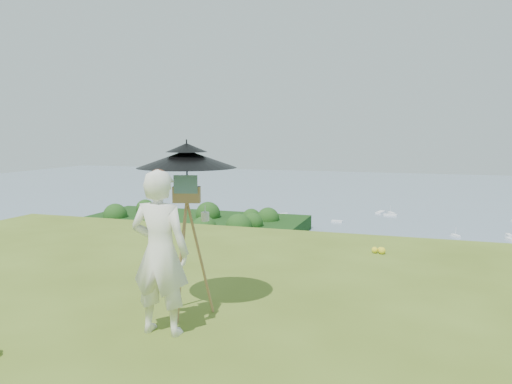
% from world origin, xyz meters
% --- Properties ---
extents(ground, '(14.00, 14.00, 0.00)m').
position_xyz_m(ground, '(0.00, 0.00, 0.00)').
color(ground, '#556B1E').
rests_on(ground, ground).
extents(shoreline_tier, '(170.00, 28.00, 8.00)m').
position_xyz_m(shoreline_tier, '(0.00, 75.00, -36.00)').
color(shoreline_tier, '#6F6759').
rests_on(shoreline_tier, bay_water).
extents(bay_water, '(700.00, 700.00, 0.00)m').
position_xyz_m(bay_water, '(0.00, 240.00, -34.00)').
color(bay_water, '#7690A9').
rests_on(bay_water, ground).
extents(peninsula, '(90.00, 60.00, 12.00)m').
position_xyz_m(peninsula, '(-75.00, 155.00, -29.00)').
color(peninsula, '#14340E').
rests_on(peninsula, bay_water).
extents(slope_trees, '(110.00, 50.00, 6.00)m').
position_xyz_m(slope_trees, '(0.00, 35.00, -15.00)').
color(slope_trees, '#1E4514').
rests_on(slope_trees, forest_slope).
extents(harbor_town, '(110.00, 22.00, 5.00)m').
position_xyz_m(harbor_town, '(0.00, 75.00, -29.50)').
color(harbor_town, beige).
rests_on(harbor_town, shoreline_tier).
extents(moored_boats, '(140.00, 140.00, 0.70)m').
position_xyz_m(moored_boats, '(-12.50, 161.00, -33.65)').
color(moored_boats, white).
rests_on(moored_boats, bay_water).
extents(wildflowers, '(10.00, 10.50, 0.12)m').
position_xyz_m(wildflowers, '(0.00, 0.25, 0.06)').
color(wildflowers, yellow).
rests_on(wildflowers, ground).
extents(painter, '(0.68, 0.46, 1.81)m').
position_xyz_m(painter, '(0.33, 0.86, 0.90)').
color(painter, white).
rests_on(painter, ground).
extents(field_easel, '(0.80, 0.80, 1.70)m').
position_xyz_m(field_easel, '(0.36, 1.48, 0.85)').
color(field_easel, '#AD7848').
rests_on(field_easel, ground).
extents(sun_umbrella, '(1.20, 1.20, 0.72)m').
position_xyz_m(sun_umbrella, '(0.36, 1.50, 1.76)').
color(sun_umbrella, black).
rests_on(sun_umbrella, field_easel).
extents(painter_cap, '(0.21, 0.24, 0.10)m').
position_xyz_m(painter_cap, '(0.33, 0.86, 1.76)').
color(painter_cap, '#D07272').
rests_on(painter_cap, painter).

